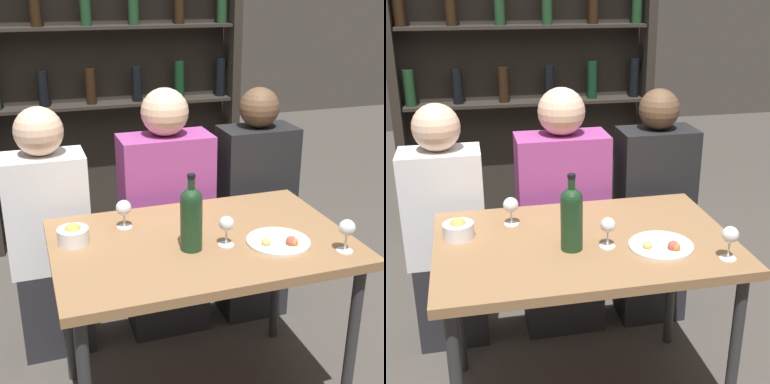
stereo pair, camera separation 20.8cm
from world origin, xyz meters
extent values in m
cube|color=olive|center=(0.00, 0.00, 0.75)|extent=(1.13, 0.75, 0.04)
cylinder|color=#2D2D30|center=(0.50, -0.31, 0.37)|extent=(0.04, 0.04, 0.73)
cylinder|color=#2D2D30|center=(-0.50, 0.31, 0.37)|extent=(0.04, 0.04, 0.73)
cylinder|color=#2D2D30|center=(0.50, 0.31, 0.37)|extent=(0.04, 0.04, 0.73)
cube|color=#28231E|center=(0.00, 1.84, 1.03)|extent=(1.66, 0.02, 2.07)
cube|color=#28231E|center=(0.83, 1.74, 1.03)|extent=(0.06, 0.18, 2.07)
cube|color=#28231E|center=(0.00, 1.74, 0.95)|extent=(1.58, 0.18, 0.02)
cylinder|color=black|center=(-0.44, 1.74, 1.07)|extent=(0.07, 0.07, 0.22)
cylinder|color=black|center=(-0.15, 1.73, 1.07)|extent=(0.07, 0.07, 0.23)
cylinder|color=black|center=(0.15, 1.73, 1.07)|extent=(0.07, 0.07, 0.23)
cylinder|color=black|center=(0.45, 1.74, 1.09)|extent=(0.07, 0.07, 0.25)
cylinder|color=black|center=(0.74, 1.74, 1.09)|extent=(0.07, 0.07, 0.26)
cube|color=#28231E|center=(0.00, 1.74, 1.43)|extent=(1.58, 0.18, 0.02)
cylinder|color=black|center=(-0.45, 1.73, 1.57)|extent=(0.07, 0.07, 0.25)
cylinder|color=#19381E|center=(-0.15, 1.74, 1.56)|extent=(0.07, 0.07, 0.22)
cylinder|color=#19381E|center=(0.15, 1.73, 1.56)|extent=(0.07, 0.07, 0.24)
cylinder|color=black|center=(0.45, 1.74, 1.56)|extent=(0.07, 0.07, 0.24)
cylinder|color=#19381E|center=(0.74, 1.74, 1.57)|extent=(0.07, 0.07, 0.24)
cylinder|color=#19381E|center=(-0.06, -0.07, 0.87)|extent=(0.08, 0.08, 0.20)
sphere|color=#19381E|center=(-0.06, -0.07, 0.97)|extent=(0.08, 0.08, 0.08)
cylinder|color=#19381E|center=(-0.06, -0.07, 1.01)|extent=(0.03, 0.03, 0.08)
cylinder|color=black|center=(-0.06, -0.07, 1.05)|extent=(0.03, 0.03, 0.01)
cylinder|color=silver|center=(-0.26, 0.19, 0.77)|extent=(0.06, 0.06, 0.00)
cylinder|color=silver|center=(-0.26, 0.19, 0.81)|extent=(0.01, 0.01, 0.07)
sphere|color=silver|center=(-0.26, 0.19, 0.86)|extent=(0.06, 0.06, 0.06)
cylinder|color=silver|center=(0.46, -0.26, 0.77)|extent=(0.06, 0.06, 0.00)
cylinder|color=silver|center=(0.46, -0.26, 0.81)|extent=(0.01, 0.01, 0.07)
sphere|color=silver|center=(0.46, -0.26, 0.87)|extent=(0.06, 0.06, 0.06)
cylinder|color=silver|center=(0.07, -0.08, 0.77)|extent=(0.06, 0.06, 0.00)
cylinder|color=silver|center=(0.07, -0.08, 0.81)|extent=(0.01, 0.01, 0.07)
sphere|color=silver|center=(0.07, -0.08, 0.86)|extent=(0.06, 0.06, 0.06)
cylinder|color=silver|center=(0.26, -0.13, 0.78)|extent=(0.24, 0.24, 0.01)
sphere|color=#C67038|center=(0.30, -0.18, 0.79)|extent=(0.03, 0.03, 0.03)
sphere|color=#E5BC66|center=(0.20, -0.14, 0.79)|extent=(0.03, 0.03, 0.03)
sphere|color=#B74C3D|center=(0.29, -0.17, 0.79)|extent=(0.04, 0.04, 0.04)
cylinder|color=white|center=(-0.47, 0.11, 0.80)|extent=(0.12, 0.12, 0.06)
sphere|color=gold|center=(-0.47, 0.11, 0.82)|extent=(0.06, 0.06, 0.06)
cube|color=#26262B|center=(-0.54, 0.57, 0.23)|extent=(0.33, 0.22, 0.45)
cube|color=white|center=(-0.54, 0.57, 0.72)|extent=(0.36, 0.22, 0.54)
sphere|color=beige|center=(-0.54, 0.57, 1.09)|extent=(0.21, 0.21, 0.21)
cube|color=#26262B|center=(0.02, 0.57, 0.23)|extent=(0.39, 0.22, 0.45)
cube|color=#9E3F8C|center=(0.02, 0.57, 0.74)|extent=(0.43, 0.22, 0.58)
sphere|color=beige|center=(0.02, 0.57, 1.14)|extent=(0.22, 0.22, 0.22)
cube|color=#26262B|center=(0.49, 0.57, 0.23)|extent=(0.33, 0.22, 0.45)
cube|color=black|center=(0.49, 0.57, 0.74)|extent=(0.37, 0.22, 0.58)
sphere|color=brown|center=(0.49, 0.57, 1.13)|extent=(0.19, 0.19, 0.19)
camera|label=1|loc=(-0.61, -1.73, 1.67)|focal=50.00mm
camera|label=2|loc=(-0.41, -1.79, 1.67)|focal=50.00mm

